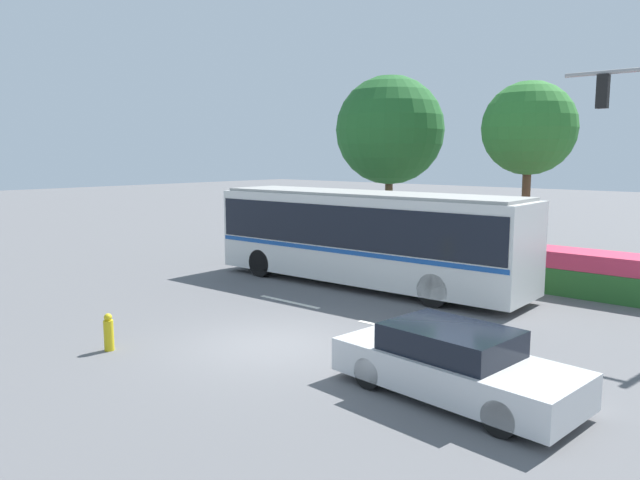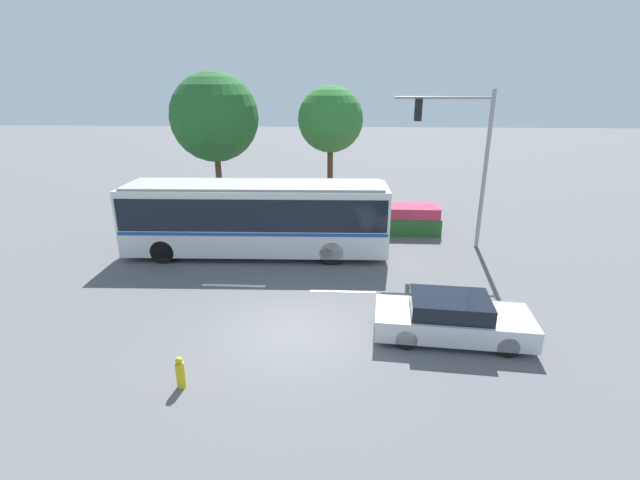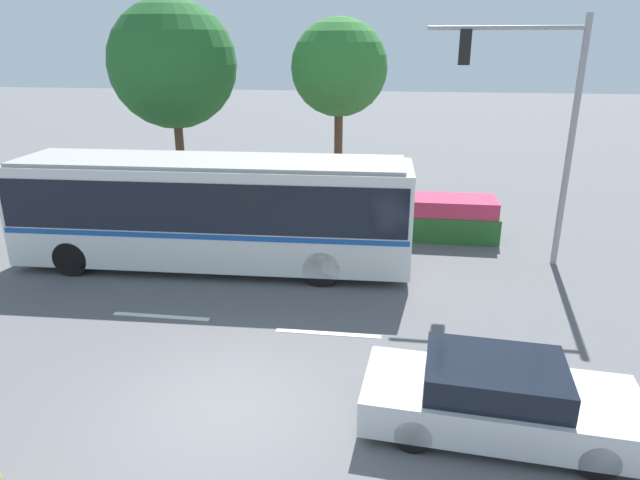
% 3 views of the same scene
% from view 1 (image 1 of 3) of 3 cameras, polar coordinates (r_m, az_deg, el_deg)
% --- Properties ---
extents(ground_plane, '(140.00, 140.00, 0.00)m').
position_cam_1_polar(ground_plane, '(14.46, -4.51, -9.75)').
color(ground_plane, '#5B5B5E').
extents(city_bus, '(11.36, 2.95, 3.17)m').
position_cam_1_polar(city_bus, '(20.47, 4.24, 0.68)').
color(city_bus, silver).
rests_on(city_bus, ground).
extents(sedan_foreground, '(4.65, 2.22, 1.30)m').
position_cam_1_polar(sedan_foreground, '(11.57, 12.44, -11.29)').
color(sedan_foreground, silver).
rests_on(sedan_foreground, ground).
extents(flowering_hedge, '(8.56, 1.58, 1.38)m').
position_cam_1_polar(flowering_hedge, '(21.60, 19.17, -2.39)').
color(flowering_hedge, '#286028').
rests_on(flowering_hedge, ground).
extents(street_tree_left, '(4.71, 4.71, 7.82)m').
position_cam_1_polar(street_tree_left, '(27.04, 6.56, 10.16)').
color(street_tree_left, brown).
rests_on(street_tree_left, ground).
extents(street_tree_centre, '(3.46, 3.46, 7.11)m').
position_cam_1_polar(street_tree_centre, '(24.09, 19.00, 9.81)').
color(street_tree_centre, brown).
rests_on(street_tree_centre, ground).
extents(fire_hydrant, '(0.22, 0.22, 0.86)m').
position_cam_1_polar(fire_hydrant, '(14.70, -19.20, -8.21)').
color(fire_hydrant, gold).
rests_on(fire_hydrant, ground).
extents(lane_stripe_near, '(2.40, 0.16, 0.01)m').
position_cam_1_polar(lane_stripe_near, '(18.44, -2.90, -5.81)').
color(lane_stripe_near, silver).
rests_on(lane_stripe_near, ground).
extents(lane_stripe_mid, '(2.40, 0.16, 0.01)m').
position_cam_1_polar(lane_stripe_mid, '(15.73, 7.21, -8.30)').
color(lane_stripe_mid, silver).
rests_on(lane_stripe_mid, ground).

